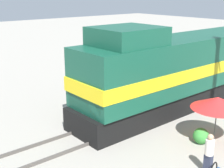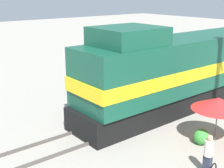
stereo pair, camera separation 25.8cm
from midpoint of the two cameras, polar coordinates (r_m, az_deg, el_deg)
ground_plane at (r=16.56m, az=1.54°, el=-7.39°), size 120.00×120.00×0.00m
rail_near at (r=17.03m, az=-0.07°, el=-6.40°), size 0.08×42.66×0.15m
rail_far at (r=16.05m, az=3.25°, el=-7.94°), size 0.08×42.66×0.15m
locomotive at (r=18.79m, az=11.43°, el=2.44°), size 3.10×14.85×5.08m
vendor_umbrella at (r=14.78m, az=18.27°, el=-3.28°), size 2.38×2.38×2.19m
shrub_cluster at (r=15.02m, az=15.50°, el=-9.13°), size 0.74×0.74×0.74m
person_bystander at (r=12.59m, az=16.76°, el=-11.87°), size 0.34×0.34×1.64m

